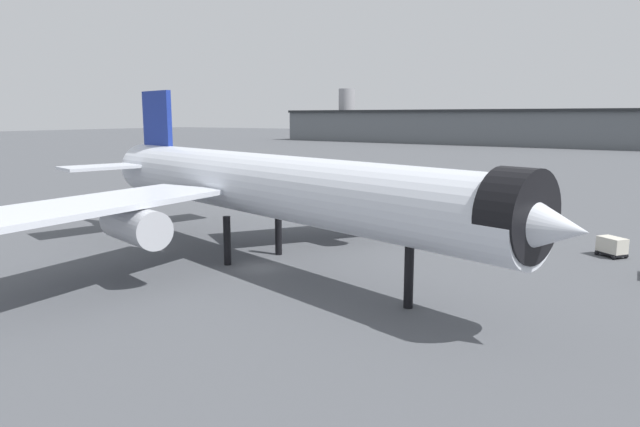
% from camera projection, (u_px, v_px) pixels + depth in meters
% --- Properties ---
extents(ground, '(900.00, 900.00, 0.00)m').
position_uv_depth(ground, '(260.00, 268.00, 49.87)').
color(ground, '#4C4F54').
extents(airliner_near_gate, '(54.26, 48.31, 15.62)m').
position_uv_depth(airliner_near_gate, '(267.00, 187.00, 50.00)').
color(airliner_near_gate, silver).
rests_on(airliner_near_gate, ground).
extents(terminal_building, '(223.45, 47.77, 26.75)m').
position_uv_depth(terminal_building, '(496.00, 127.00, 256.74)').
color(terminal_building, slate).
rests_on(terminal_building, ground).
extents(baggage_tug_wing, '(3.04, 3.58, 1.85)m').
position_uv_depth(baggage_tug_wing, '(419.00, 207.00, 77.01)').
color(baggage_tug_wing, black).
rests_on(baggage_tug_wing, ground).
extents(baggage_cart_trailing, '(2.88, 2.80, 1.82)m').
position_uv_depth(baggage_cart_trailing, '(612.00, 246.00, 53.57)').
color(baggage_cart_trailing, black).
rests_on(baggage_cart_trailing, ground).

